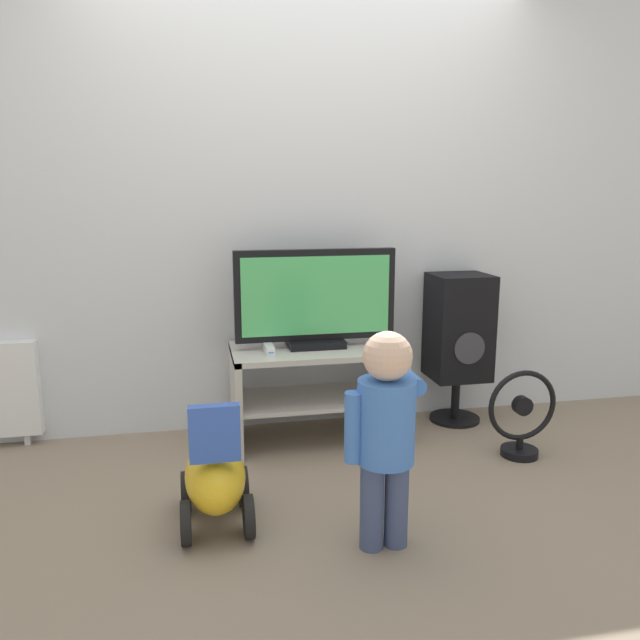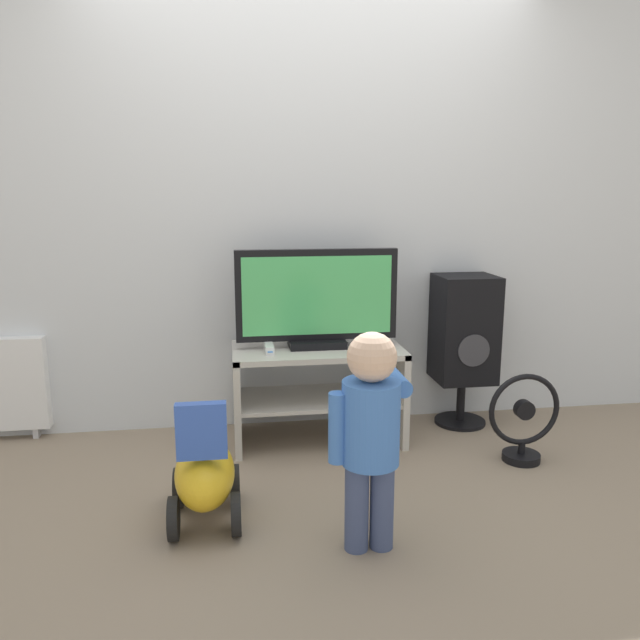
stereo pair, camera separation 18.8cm
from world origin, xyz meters
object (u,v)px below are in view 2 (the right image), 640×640
Objects in this scene: child at (371,423)px; ride_on_toy at (205,474)px; speaker_tower at (464,332)px; floor_fan at (523,422)px; game_console at (269,348)px; remote_primary at (380,347)px; television at (317,300)px.

child is 1.53× the size of ride_on_toy.
speaker_tower reaches higher than child.
game_console is at bearing 162.88° from floor_fan.
child reaches higher than game_console.
ride_on_toy is at bearing -147.71° from speaker_tower.
remote_primary is 0.28× the size of floor_fan.
game_console is 1.16m from speaker_tower.
ride_on_toy reaches higher than floor_fan.
child is 1.85× the size of floor_fan.
game_console is 0.60m from remote_primary.
game_console is 0.39× the size of floor_fan.
remote_primary is (0.59, -0.03, -0.01)m from game_console.
ride_on_toy is at bearing -125.23° from television.
game_console is 0.21× the size of child.
remote_primary is 0.59m from speaker_tower.
remote_primary is 1.22m from ride_on_toy.
speaker_tower is (1.15, 0.17, 0.01)m from game_console.
remote_primary is 0.15× the size of speaker_tower.
speaker_tower is 0.67m from floor_fan.
floor_fan is (1.26, -0.39, -0.34)m from game_console.
ride_on_toy is at bearing -166.84° from floor_fan.
speaker_tower reaches higher than game_console.
child is (-0.28, -1.02, -0.03)m from remote_primary.
remote_primary is (0.33, -0.10, -0.25)m from television.
speaker_tower is at bearing 8.32° from game_console.
remote_primary is at bearing -17.19° from television.
game_console is at bearing -171.68° from speaker_tower.
remote_primary is at bearing 38.65° from ride_on_toy.
ride_on_toy is at bearing -141.35° from remote_primary.
remote_primary is 0.83m from floor_fan.
television is at bearing -173.92° from speaker_tower.
child reaches higher than floor_fan.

